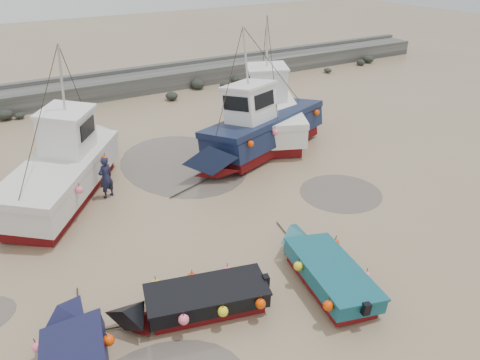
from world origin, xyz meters
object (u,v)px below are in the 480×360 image
object	(u,v)px
dinghy_4	(194,298)
person	(109,197)
cabin_boat_3	(268,109)
cabin_boat_1	(65,165)
dinghy_2	(324,267)
cabin_boat_2	(259,129)

from	to	relation	value
dinghy_4	person	distance (m)	8.15
dinghy_4	cabin_boat_3	size ratio (longest dim) A/B	0.59
cabin_boat_1	dinghy_2	bearing A→B (deg)	-25.43
cabin_boat_2	cabin_boat_3	distance (m)	3.18
dinghy_4	cabin_boat_1	size ratio (longest dim) A/B	0.62
cabin_boat_2	person	size ratio (longest dim) A/B	5.56
person	dinghy_2	bearing A→B (deg)	92.52
cabin_boat_3	dinghy_2	bearing A→B (deg)	-90.23
cabin_boat_1	cabin_boat_3	bearing A→B (deg)	44.08
cabin_boat_1	cabin_boat_3	size ratio (longest dim) A/B	0.95
dinghy_2	person	distance (m)	9.90
cabin_boat_2	person	xyz separation A→B (m)	(-7.86, -0.46, -1.33)
dinghy_4	cabin_boat_1	xyz separation A→B (m)	(-1.46, 9.26, 0.78)
cabin_boat_1	cabin_boat_2	xyz separation A→B (m)	(9.19, -0.66, 0.00)
dinghy_2	dinghy_4	distance (m)	4.20
dinghy_2	dinghy_4	size ratio (longest dim) A/B	1.03
dinghy_2	cabin_boat_1	size ratio (longest dim) A/B	0.64
cabin_boat_2	person	bearing A→B (deg)	74.08
cabin_boat_3	person	distance (m)	10.46
cabin_boat_2	cabin_boat_3	bearing A→B (deg)	-61.01
cabin_boat_1	cabin_boat_2	size ratio (longest dim) A/B	0.90
dinghy_4	person	bearing A→B (deg)	15.27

